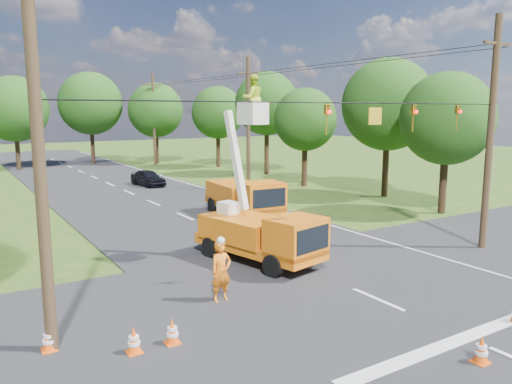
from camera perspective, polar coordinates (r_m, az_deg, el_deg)
ground at (r=33.42m, az=-11.61°, el=-1.31°), size 140.00×140.00×0.00m
road_main at (r=33.42m, az=-11.61°, el=-1.31°), size 12.00×100.00×0.06m
road_cross at (r=18.21m, az=9.16°, el=-10.21°), size 56.00×10.00×0.07m
stop_bar at (r=15.01m, az=22.83°, el=-15.22°), size 9.00×0.45×0.02m
edge_line at (r=35.73m, az=-3.18°, el=-0.45°), size 0.12×90.00×0.02m
bucket_truck at (r=19.88m, az=0.52°, el=-3.59°), size 3.24×5.94×7.41m
second_truck at (r=28.30m, az=-1.26°, el=-0.59°), size 2.77×6.22×2.27m
ground_worker at (r=16.06m, az=-4.00°, el=-9.06°), size 0.76×0.53×1.98m
distant_car at (r=41.29m, az=-12.23°, el=1.60°), size 2.05×4.04×1.32m
traffic_cone_0 at (r=13.69m, az=24.35°, el=-16.11°), size 0.38×0.38×0.71m
traffic_cone_2 at (r=21.94m, az=3.22°, el=-5.73°), size 0.38×0.38×0.71m
traffic_cone_3 at (r=25.88m, az=-1.00°, el=-3.39°), size 0.38×0.38×0.71m
traffic_cone_4 at (r=13.65m, az=-9.54°, el=-15.46°), size 0.38×0.38×0.71m
traffic_cone_5 at (r=13.37m, az=-13.78°, el=-16.16°), size 0.38×0.38×0.71m
traffic_cone_6 at (r=14.13m, az=-22.62°, el=-15.19°), size 0.38×0.38×0.71m
traffic_cone_7 at (r=31.53m, az=-2.76°, el=-1.10°), size 0.38×0.38×0.71m
pole_right_near at (r=23.71m, az=25.23°, el=6.16°), size 1.80×0.30×10.00m
pole_right_mid at (r=38.41m, az=-0.89°, el=7.90°), size 1.80×0.30×10.00m
pole_right_far at (r=56.46m, az=-11.60°, el=8.17°), size 1.80×0.30×10.00m
pole_left at (r=13.06m, az=-23.44°, el=1.74°), size 0.30×0.30×9.00m
signal_span at (r=18.73m, az=14.82°, el=8.49°), size 18.00×0.29×1.07m
tree_right_a at (r=31.24m, az=21.00°, el=7.81°), size 5.40×5.40×8.28m
tree_right_b at (r=36.26m, az=14.86°, el=9.61°), size 6.40×6.40×9.65m
tree_right_c at (r=40.25m, az=5.65°, el=8.22°), size 5.00×5.00×7.83m
tree_right_d at (r=47.69m, az=1.24°, el=10.06°), size 6.00×6.00×9.70m
tree_right_e at (r=54.07m, az=-4.39°, el=9.03°), size 5.60×5.60×8.63m
tree_far_a at (r=56.19m, az=-25.89°, el=8.53°), size 6.60×6.60×9.50m
tree_far_b at (r=59.60m, az=-18.40°, el=9.57°), size 7.00×7.00×10.32m
tree_far_c at (r=58.68m, az=-11.40°, el=9.14°), size 6.20×6.20×9.18m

